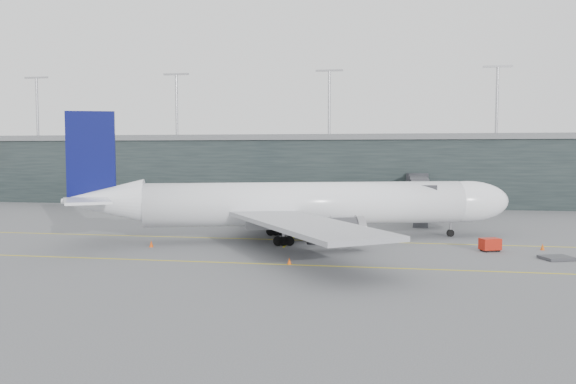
# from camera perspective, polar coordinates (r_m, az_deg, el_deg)

# --- Properties ---
(ground) EXTENTS (320.00, 320.00, 0.00)m
(ground) POSITION_cam_1_polar(r_m,az_deg,el_deg) (77.91, -2.85, -4.34)
(ground) COLOR #525256
(ground) RESTS_ON ground
(taxiline_a) EXTENTS (160.00, 0.25, 0.02)m
(taxiline_a) POSITION_cam_1_polar(r_m,az_deg,el_deg) (74.05, -3.51, -4.78)
(taxiline_a) COLOR gold
(taxiline_a) RESTS_ON ground
(taxiline_b) EXTENTS (160.00, 0.25, 0.02)m
(taxiline_b) POSITION_cam_1_polar(r_m,az_deg,el_deg) (58.81, -7.05, -7.10)
(taxiline_b) COLOR gold
(taxiline_b) RESTS_ON ground
(taxiline_lead_main) EXTENTS (0.25, 60.00, 0.02)m
(taxiline_lead_main) POSITION_cam_1_polar(r_m,az_deg,el_deg) (96.65, 2.60, -2.71)
(taxiline_lead_main) COLOR gold
(taxiline_lead_main) RESTS_ON ground
(terminal) EXTENTS (240.00, 36.00, 29.00)m
(terminal) POSITION_cam_1_polar(r_m,az_deg,el_deg) (134.36, 2.45, 2.43)
(terminal) COLOR black
(terminal) RESTS_ON ground
(main_aircraft) EXTENTS (57.17, 52.61, 16.38)m
(main_aircraft) POSITION_cam_1_polar(r_m,az_deg,el_deg) (72.71, 1.59, -1.29)
(main_aircraft) COLOR white
(main_aircraft) RESTS_ON ground
(jet_bridge) EXTENTS (5.75, 47.26, 7.20)m
(jet_bridge) POSITION_cam_1_polar(r_m,az_deg,el_deg) (101.97, 12.99, 0.57)
(jet_bridge) COLOR #2F3035
(jet_bridge) RESTS_ON ground
(gse_cart) EXTENTS (2.58, 2.15, 1.50)m
(gse_cart) POSITION_cam_1_polar(r_m,az_deg,el_deg) (68.70, 19.84, -5.00)
(gse_cart) COLOR #A4190B
(gse_cart) RESTS_ON ground
(baggage_dolly) EXTENTS (3.74, 3.37, 0.31)m
(baggage_dolly) POSITION_cam_1_polar(r_m,az_deg,el_deg) (66.32, 25.63, -6.05)
(baggage_dolly) COLOR #35353A
(baggage_dolly) RESTS_ON ground
(uld_a) EXTENTS (2.51, 2.12, 2.08)m
(uld_a) POSITION_cam_1_polar(r_m,az_deg,el_deg) (88.38, -4.58, -2.65)
(uld_a) COLOR #3E3F44
(uld_a) RESTS_ON ground
(uld_b) EXTENTS (2.26, 2.08, 1.66)m
(uld_b) POSITION_cam_1_polar(r_m,az_deg,el_deg) (89.85, -2.49, -2.67)
(uld_b) COLOR #3E3F44
(uld_b) RESTS_ON ground
(uld_c) EXTENTS (1.81, 1.46, 1.61)m
(uld_c) POSITION_cam_1_polar(r_m,az_deg,el_deg) (86.69, -1.04, -2.93)
(uld_c) COLOR #3E3F44
(uld_c) RESTS_ON ground
(cone_nose) EXTENTS (0.48, 0.48, 0.76)m
(cone_nose) POSITION_cam_1_polar(r_m,az_deg,el_deg) (71.90, 24.44, -5.10)
(cone_nose) COLOR #D24D0B
(cone_nose) RESTS_ON ground
(cone_wing_stbd) EXTENTS (0.44, 0.44, 0.70)m
(cone_wing_stbd) POSITION_cam_1_polar(r_m,az_deg,el_deg) (57.28, 0.14, -7.02)
(cone_wing_stbd) COLOR #EE520D
(cone_wing_stbd) RESTS_ON ground
(cone_wing_port) EXTENTS (0.44, 0.44, 0.70)m
(cone_wing_port) POSITION_cam_1_polar(r_m,az_deg,el_deg) (88.93, 3.70, -3.08)
(cone_wing_port) COLOR orange
(cone_wing_port) RESTS_ON ground
(cone_tail) EXTENTS (0.50, 0.50, 0.80)m
(cone_tail) POSITION_cam_1_polar(r_m,az_deg,el_deg) (69.55, -13.72, -5.13)
(cone_tail) COLOR #D8480C
(cone_tail) RESTS_ON ground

